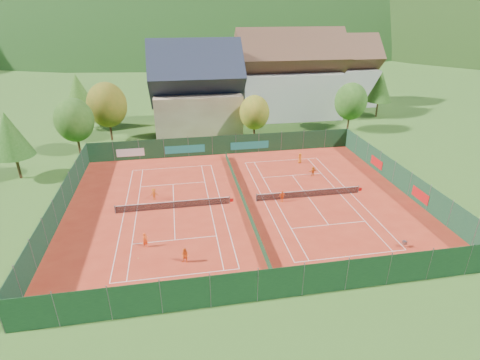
% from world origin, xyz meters
% --- Properties ---
extents(ground, '(600.00, 600.00, 0.00)m').
position_xyz_m(ground, '(0.00, 0.00, -0.02)').
color(ground, '#2E571B').
rests_on(ground, ground).
extents(clay_pad, '(40.00, 32.00, 0.01)m').
position_xyz_m(clay_pad, '(0.00, 0.00, 0.01)').
color(clay_pad, '#AE2C19').
rests_on(clay_pad, ground).
extents(court_markings_left, '(11.03, 23.83, 0.00)m').
position_xyz_m(court_markings_left, '(-8.00, 0.00, 0.01)').
color(court_markings_left, white).
rests_on(court_markings_left, ground).
extents(court_markings_right, '(11.03, 23.83, 0.00)m').
position_xyz_m(court_markings_right, '(8.00, 0.00, 0.01)').
color(court_markings_right, white).
rests_on(court_markings_right, ground).
extents(tennis_net_left, '(13.30, 0.10, 1.02)m').
position_xyz_m(tennis_net_left, '(-7.85, 0.00, 0.51)').
color(tennis_net_left, '#59595B').
rests_on(tennis_net_left, ground).
extents(tennis_net_right, '(13.30, 0.10, 1.02)m').
position_xyz_m(tennis_net_right, '(8.15, 0.00, 0.51)').
color(tennis_net_right, '#59595B').
rests_on(tennis_net_right, ground).
extents(court_divider, '(0.03, 28.80, 1.00)m').
position_xyz_m(court_divider, '(0.00, 0.00, 0.50)').
color(court_divider, '#13341B').
rests_on(court_divider, ground).
extents(fence_north, '(40.00, 0.10, 3.00)m').
position_xyz_m(fence_north, '(-0.46, 15.99, 1.47)').
color(fence_north, '#163C20').
rests_on(fence_north, ground).
extents(fence_south, '(40.00, 0.04, 3.00)m').
position_xyz_m(fence_south, '(0.00, -16.00, 1.50)').
color(fence_south, '#14381C').
rests_on(fence_south, ground).
extents(fence_west, '(0.04, 32.00, 3.00)m').
position_xyz_m(fence_west, '(-20.00, 0.00, 1.50)').
color(fence_west, '#153B25').
rests_on(fence_west, ground).
extents(fence_east, '(0.09, 32.00, 3.00)m').
position_xyz_m(fence_east, '(20.00, 0.05, 1.48)').
color(fence_east, '#153A22').
rests_on(fence_east, ground).
extents(chalet, '(16.20, 12.00, 16.00)m').
position_xyz_m(chalet, '(-3.00, 30.00, 6.62)').
color(chalet, beige).
rests_on(chalet, ground).
extents(hotel_block_a, '(21.60, 11.00, 17.25)m').
position_xyz_m(hotel_block_a, '(16.00, 36.00, 7.38)').
color(hotel_block_a, silver).
rests_on(hotel_block_a, ground).
extents(hotel_block_b, '(17.28, 10.00, 15.50)m').
position_xyz_m(hotel_block_b, '(30.00, 44.00, 6.62)').
color(hotel_block_b, silver).
rests_on(hotel_block_b, ground).
extents(tree_west_front, '(5.72, 5.72, 8.69)m').
position_xyz_m(tree_west_front, '(-22.00, 20.00, 5.39)').
color(tree_west_front, '#482F1A').
rests_on(tree_west_front, ground).
extents(tree_west_mid, '(6.44, 6.44, 9.78)m').
position_xyz_m(tree_west_mid, '(-18.00, 26.00, 6.07)').
color(tree_west_mid, '#482C19').
rests_on(tree_west_mid, ground).
extents(tree_west_back, '(5.60, 5.60, 10.00)m').
position_xyz_m(tree_west_back, '(-24.00, 34.00, 6.74)').
color(tree_west_back, '#452E18').
rests_on(tree_west_back, ground).
extents(tree_center, '(5.01, 5.01, 7.60)m').
position_xyz_m(tree_center, '(6.00, 22.00, 4.72)').
color(tree_center, '#462B19').
rests_on(tree_center, ground).
extents(tree_east_front, '(5.72, 5.72, 8.69)m').
position_xyz_m(tree_east_front, '(24.00, 24.00, 5.39)').
color(tree_east_front, '#442C18').
rests_on(tree_east_front, ground).
extents(tree_east_mid, '(5.04, 5.04, 9.00)m').
position_xyz_m(tree_east_mid, '(34.00, 32.00, 6.06)').
color(tree_east_mid, '#4D341B').
rests_on(tree_east_mid, ground).
extents(tree_west_side, '(5.04, 5.04, 9.00)m').
position_xyz_m(tree_west_side, '(-28.00, 12.00, 6.06)').
color(tree_west_side, '#4B2F1A').
rests_on(tree_west_side, ground).
extents(tree_east_back, '(7.15, 7.15, 10.86)m').
position_xyz_m(tree_east_back, '(26.00, 40.00, 6.74)').
color(tree_east_back, '#4A2B1A').
rests_on(tree_east_back, ground).
extents(mountain_backdrop, '(820.00, 530.00, 242.00)m').
position_xyz_m(mountain_backdrop, '(28.54, 233.48, -39.64)').
color(mountain_backdrop, black).
rests_on(mountain_backdrop, ground).
extents(ball_hopper, '(0.34, 0.34, 0.80)m').
position_xyz_m(ball_hopper, '(13.48, -11.47, 0.56)').
color(ball_hopper, slate).
rests_on(ball_hopper, ground).
extents(loose_ball_0, '(0.07, 0.07, 0.07)m').
position_xyz_m(loose_ball_0, '(-11.37, -8.81, 0.03)').
color(loose_ball_0, '#CCD833').
rests_on(loose_ball_0, ground).
extents(loose_ball_1, '(0.07, 0.07, 0.07)m').
position_xyz_m(loose_ball_1, '(7.44, -11.79, 0.03)').
color(loose_ball_1, '#CCD833').
rests_on(loose_ball_1, ground).
extents(loose_ball_2, '(0.07, 0.07, 0.07)m').
position_xyz_m(loose_ball_2, '(2.60, 6.56, 0.03)').
color(loose_ball_2, '#CCD833').
rests_on(loose_ball_2, ground).
extents(loose_ball_3, '(0.07, 0.07, 0.07)m').
position_xyz_m(loose_ball_3, '(-1.22, 5.76, 0.03)').
color(loose_ball_3, '#CCD833').
rests_on(loose_ball_3, ground).
extents(player_left_near, '(0.67, 0.62, 1.54)m').
position_xyz_m(player_left_near, '(-10.74, -7.07, 0.77)').
color(player_left_near, '#F84E16').
rests_on(player_left_near, ground).
extents(player_left_mid, '(0.92, 0.86, 1.51)m').
position_xyz_m(player_left_mid, '(-7.13, -10.19, 0.76)').
color(player_left_mid, '#F45815').
rests_on(player_left_mid, ground).
extents(player_left_far, '(1.05, 0.71, 1.50)m').
position_xyz_m(player_left_far, '(-10.22, 2.53, 0.75)').
color(player_left_far, '#D15112').
rests_on(player_left_far, ground).
extents(player_right_near, '(0.91, 0.57, 1.44)m').
position_xyz_m(player_right_near, '(4.55, -0.57, 0.72)').
color(player_right_near, '#FC5A16').
rests_on(player_right_near, ground).
extents(player_right_far_a, '(0.88, 0.74, 1.53)m').
position_xyz_m(player_right_far_a, '(10.39, 10.51, 0.77)').
color(player_right_far_a, orange).
rests_on(player_right_far_a, ground).
extents(player_right_far_b, '(1.30, 0.64, 1.34)m').
position_xyz_m(player_right_far_b, '(10.67, 5.80, 0.67)').
color(player_right_far_b, '#D45C12').
rests_on(player_right_far_b, ground).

